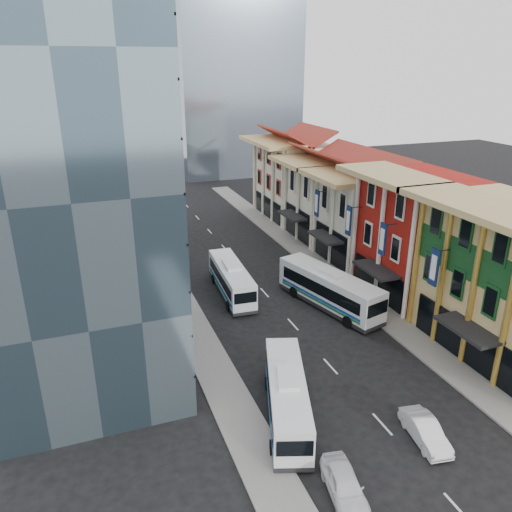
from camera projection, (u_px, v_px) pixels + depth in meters
name	position (u px, v px, depth m)	size (l,w,h in m)	color
ground	(391.00, 434.00, 31.30)	(200.00, 200.00, 0.00)	black
sidewalk_right	(339.00, 280.00, 53.25)	(3.00, 90.00, 0.15)	slate
sidewalk_left	(182.00, 305.00, 47.75)	(3.00, 90.00, 0.15)	slate
shophouse_red	(417.00, 236.00, 48.51)	(8.00, 10.00, 12.00)	#A21A12
shophouse_cream_near	(364.00, 219.00, 57.17)	(8.00, 9.00, 10.00)	#ECE7CE
shophouse_cream_mid	(327.00, 200.00, 65.04)	(8.00, 9.00, 10.00)	#ECE7CE
shophouse_cream_far	(294.00, 180.00, 74.03)	(8.00, 12.00, 11.00)	#ECE7CE
office_tower	(67.00, 160.00, 36.96)	(12.00, 26.00, 30.00)	#3F5463
office_block_far	(82.00, 193.00, 60.29)	(10.00, 18.00, 14.00)	gray
bus_left_near	(287.00, 396.00, 32.29)	(2.39, 10.19, 3.27)	white
bus_left_far	(231.00, 279.00, 49.65)	(2.44, 10.43, 3.34)	white
bus_right	(329.00, 288.00, 46.93)	(2.80, 11.96, 3.84)	white
sedan_left	(345.00, 485.00, 26.60)	(1.77, 4.37, 1.49)	white
sedan_right	(425.00, 431.00, 30.55)	(1.49, 4.27, 1.41)	silver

